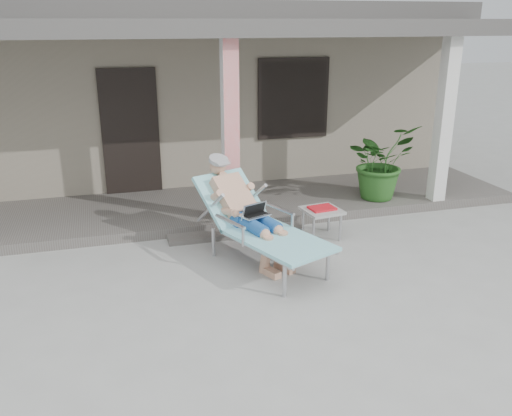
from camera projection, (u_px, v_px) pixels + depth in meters
name	position (u px, v px, depth m)	size (l,w,h in m)	color
ground	(275.00, 293.00, 6.24)	(60.00, 60.00, 0.00)	#9E9E99
house	(183.00, 85.00, 11.59)	(10.40, 5.40, 3.30)	gray
porch_deck	(220.00, 206.00, 8.94)	(10.00, 2.00, 0.15)	#605B56
porch_overhang	(216.00, 34.00, 8.00)	(10.00, 2.30, 2.85)	silver
porch_step	(237.00, 233.00, 7.91)	(2.00, 0.30, 0.07)	#605B56
lounger	(252.00, 199.00, 6.86)	(1.49, 2.17, 1.37)	#B7B7BC
side_table	(322.00, 212.00, 7.74)	(0.57, 0.57, 0.46)	#A0A09C
potted_palm	(380.00, 161.00, 8.95)	(1.12, 0.97, 1.24)	#26591E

